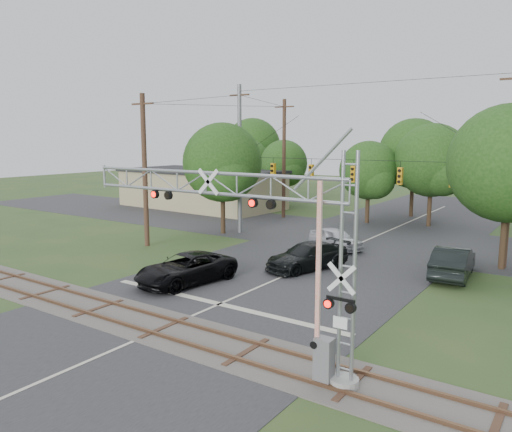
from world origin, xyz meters
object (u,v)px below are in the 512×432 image
Objects in this scene: commercial_building at (201,188)px; crossing_gantry at (254,232)px; pickup_black at (186,269)px; traffic_signal_span at (367,166)px; sedan_silver at (336,239)px; car_dark at (307,256)px.

crossing_gantry is at bearing -43.88° from commercial_building.
pickup_black is 29.04m from commercial_building.
pickup_black is (-8.12, 5.53, -3.66)m from crossing_gantry.
traffic_signal_span is 4.61× the size of sedan_silver.
pickup_black is 0.31× the size of commercial_building.
commercial_building reaches higher than sedan_silver.
traffic_signal_span is 3.71× the size of car_dark.
pickup_black reaches higher than car_dark.
sedan_silver is at bearing 120.02° from car_dark.
commercial_building is (-21.14, 10.73, 1.35)m from sedan_silver.
crossing_gantry is at bearing -49.04° from car_dark.
crossing_gantry is 0.62× the size of commercial_building.
crossing_gantry reaches higher than car_dark.
pickup_black is 7.13m from car_dark.
traffic_signal_span is at bearing 79.51° from pickup_black.
commercial_building reaches higher than pickup_black.
traffic_signal_span is 14.43m from pickup_black.
pickup_black is at bearing 145.75° from crossing_gantry.
car_dark is 5.84m from sedan_silver.
crossing_gantry is 38.60m from commercial_building.
commercial_building is (-18.29, 22.52, 1.29)m from pickup_black.
commercial_building is at bearing 137.82° from pickup_black.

